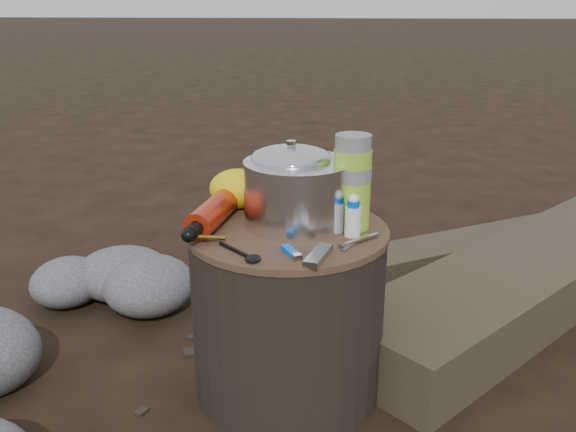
# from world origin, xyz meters

# --- Properties ---
(ground) EXTENTS (60.00, 60.00, 0.00)m
(ground) POSITION_xyz_m (0.00, 0.00, 0.00)
(ground) COLOR black
(ground) RESTS_ON ground
(stump) EXTENTS (0.49, 0.49, 0.45)m
(stump) POSITION_xyz_m (0.00, 0.00, 0.22)
(stump) COLOR black
(stump) RESTS_ON ground
(rock_ring) EXTENTS (0.50, 1.09, 0.22)m
(rock_ring) POSITION_xyz_m (-0.64, 0.04, 0.11)
(rock_ring) COLOR #57575C
(rock_ring) RESTS_ON ground
(log_main) EXTENTS (1.74, 1.80, 0.18)m
(log_main) POSITION_xyz_m (0.95, 0.72, 0.09)
(log_main) COLOR #3E3526
(log_main) RESTS_ON ground
(log_small) EXTENTS (1.02, 0.69, 0.09)m
(log_small) POSITION_xyz_m (0.65, 0.91, 0.04)
(log_small) COLOR #3E3526
(log_small) RESTS_ON ground
(foil_windscreen) EXTENTS (0.26, 0.26, 0.16)m
(foil_windscreen) POSITION_xyz_m (0.02, 0.04, 0.53)
(foil_windscreen) COLOR silver
(foil_windscreen) RESTS_ON stump
(camping_pot) EXTENTS (0.19, 0.19, 0.19)m
(camping_pot) POSITION_xyz_m (0.00, 0.05, 0.55)
(camping_pot) COLOR silver
(camping_pot) RESTS_ON stump
(fuel_bottle) EXTENTS (0.11, 0.29, 0.07)m
(fuel_bottle) POSITION_xyz_m (-0.19, 0.00, 0.48)
(fuel_bottle) COLOR #B3250F
(fuel_bottle) RESTS_ON stump
(thermos) EXTENTS (0.09, 0.09, 0.23)m
(thermos) POSITION_xyz_m (0.15, 0.02, 0.56)
(thermos) COLOR #99D134
(thermos) RESTS_ON stump
(travel_mug) EXTENTS (0.07, 0.07, 0.11)m
(travel_mug) POSITION_xyz_m (0.10, 0.18, 0.50)
(travel_mug) COLOR black
(travel_mug) RESTS_ON stump
(stuff_sack) EXTENTS (0.15, 0.13, 0.10)m
(stuff_sack) POSITION_xyz_m (-0.14, 0.15, 0.50)
(stuff_sack) COLOR yellow
(stuff_sack) RESTS_ON stump
(food_pouch) EXTENTS (0.12, 0.04, 0.15)m
(food_pouch) POSITION_xyz_m (-0.04, 0.15, 0.52)
(food_pouch) COLOR navy
(food_pouch) RESTS_ON stump
(lighter) EXTENTS (0.05, 0.07, 0.01)m
(lighter) POSITION_xyz_m (0.02, -0.16, 0.46)
(lighter) COLOR #005CEC
(lighter) RESTS_ON stump
(multitool) EXTENTS (0.06, 0.12, 0.02)m
(multitool) POSITION_xyz_m (0.08, -0.18, 0.46)
(multitool) COLOR #A3A3A7
(multitool) RESTS_ON stump
(pot_grabber) EXTENTS (0.10, 0.11, 0.01)m
(pot_grabber) POSITION_xyz_m (0.16, -0.09, 0.45)
(pot_grabber) COLOR #A3A3A7
(pot_grabber) RESTS_ON stump
(spork) EXTENTS (0.11, 0.11, 0.01)m
(spork) POSITION_xyz_m (-0.10, -0.16, 0.45)
(spork) COLOR black
(spork) RESTS_ON stump
(squeeze_bottle) EXTENTS (0.04, 0.04, 0.09)m
(squeeze_bottle) POSITION_xyz_m (0.16, -0.04, 0.49)
(squeeze_bottle) COLOR white
(squeeze_bottle) RESTS_ON stump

